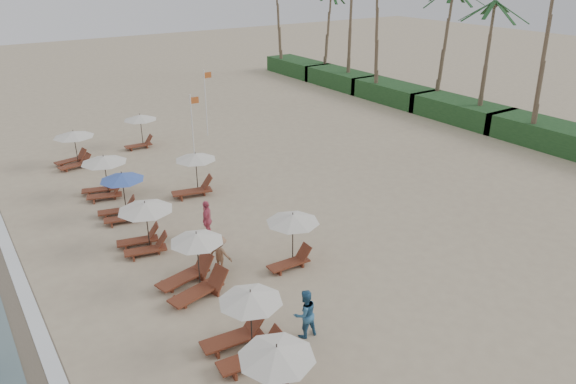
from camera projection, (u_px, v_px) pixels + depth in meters
ground at (381, 298)px, 20.16m from camera, size 160.00×160.00×0.00m
foam_line at (15, 269)px, 22.02m from camera, size 0.50×140.00×0.02m
shrub_hedge at (461, 111)px, 42.11m from camera, size 3.20×53.00×1.60m
lounger_station_1 at (244, 328)px, 16.89m from camera, size 2.62×2.11×2.29m
lounger_station_2 at (191, 268)px, 20.23m from camera, size 2.71×2.51×2.39m
lounger_station_3 at (143, 224)px, 23.08m from camera, size 2.60×2.42×2.21m
lounger_station_4 at (120, 196)px, 25.90m from camera, size 2.45×2.15×2.36m
lounger_station_5 at (102, 174)px, 28.38m from camera, size 2.60×2.43×2.25m
lounger_station_6 at (72, 147)px, 32.59m from camera, size 2.62×2.43×2.22m
inland_station_0 at (291, 234)px, 21.82m from camera, size 2.57×2.24×2.22m
inland_station_1 at (194, 172)px, 28.62m from camera, size 2.86×2.24×2.22m
inland_station_2 at (139, 126)px, 35.83m from camera, size 2.56×2.24×2.22m
beachgoer_mid_a at (305, 314)px, 17.81m from camera, size 0.90×0.73×1.77m
beachgoer_mid_b at (220, 254)px, 21.65m from camera, size 1.03×1.17×1.57m
beachgoer_far_a at (207, 220)px, 24.12m from camera, size 1.04×1.15×1.89m
flag_pole_near at (193, 124)px, 33.05m from camera, size 0.60×0.08×4.27m
flag_pole_far at (206, 100)px, 37.78m from camera, size 0.60×0.08×4.77m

